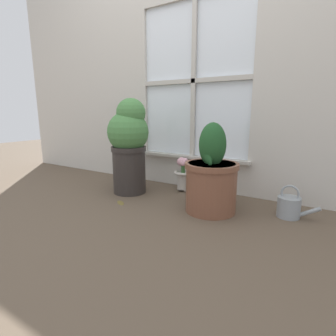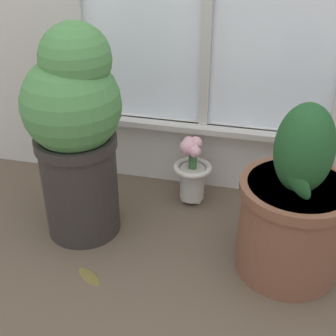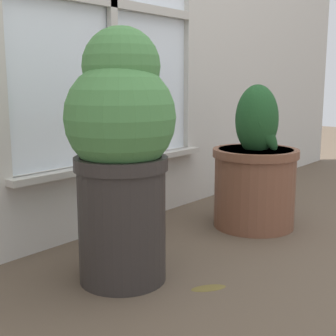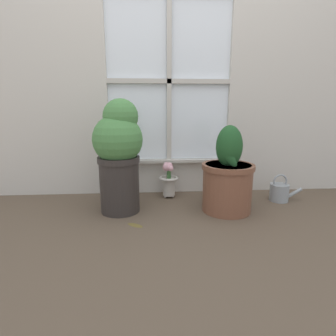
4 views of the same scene
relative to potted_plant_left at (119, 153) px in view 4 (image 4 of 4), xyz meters
name	(u,v)px [view 4 (image 4 of 4)]	position (x,y,z in m)	size (l,w,h in m)	color
ground_plane	(177,224)	(0.37, -0.24, -0.41)	(10.00, 10.00, 0.00)	brown
wall_with_window	(169,32)	(0.37, 0.42, 0.86)	(4.40, 0.10, 2.50)	beige
potted_plant_left	(119,153)	(0.00, 0.00, 0.00)	(0.33, 0.33, 0.77)	#2D2826
potted_plant_right	(228,179)	(0.74, -0.04, -0.18)	(0.36, 0.36, 0.60)	brown
flower_vase	(169,179)	(0.35, 0.27, -0.27)	(0.15, 0.15, 0.29)	#BCB7AD
watering_can	(280,192)	(1.21, 0.12, -0.34)	(0.25, 0.14, 0.21)	gray
fallen_leaf	(135,225)	(0.11, -0.25, -0.41)	(0.12, 0.10, 0.01)	brown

